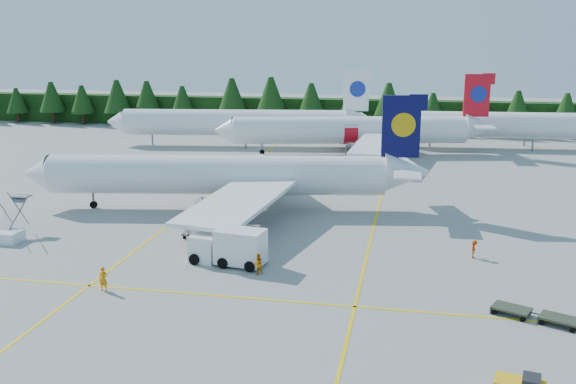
% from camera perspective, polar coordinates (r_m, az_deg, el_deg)
% --- Properties ---
extents(ground, '(320.00, 320.00, 0.00)m').
position_cam_1_polar(ground, '(51.69, -0.09, -7.01)').
color(ground, '#9A9A95').
rests_on(ground, ground).
extents(taxi_stripe_a, '(0.25, 120.00, 0.01)m').
position_cam_1_polar(taxi_stripe_a, '(73.69, -7.74, -0.80)').
color(taxi_stripe_a, yellow).
rests_on(taxi_stripe_a, ground).
extents(taxi_stripe_b, '(0.25, 120.00, 0.01)m').
position_cam_1_polar(taxi_stripe_b, '(69.94, 7.97, -1.60)').
color(taxi_stripe_b, yellow).
rests_on(taxi_stripe_b, ground).
extents(taxi_stripe_cross, '(80.00, 0.25, 0.01)m').
position_cam_1_polar(taxi_stripe_cross, '(46.25, -1.56, -9.58)').
color(taxi_stripe_cross, yellow).
rests_on(taxi_stripe_cross, ground).
extents(treeline_hedge, '(220.00, 4.00, 6.00)m').
position_cam_1_polar(treeline_hedge, '(130.67, 7.03, 6.85)').
color(treeline_hedge, black).
rests_on(treeline_hedge, ground).
extents(airliner_navy, '(42.18, 34.44, 12.34)m').
position_cam_1_polar(airliner_navy, '(69.41, -6.91, 1.47)').
color(airliner_navy, white).
rests_on(airliner_navy, ground).
extents(airliner_red, '(42.69, 34.74, 12.58)m').
position_cam_1_polar(airliner_red, '(102.15, 5.11, 5.46)').
color(airliner_red, white).
rests_on(airliner_red, ground).
extents(airliner_far_left, '(44.49, 10.05, 12.98)m').
position_cam_1_polar(airliner_far_left, '(110.30, -5.43, 6.21)').
color(airliner_far_left, white).
rests_on(airliner_far_left, ground).
extents(airliner_far_right, '(43.58, 7.52, 12.67)m').
position_cam_1_polar(airliner_far_right, '(113.40, 19.04, 5.68)').
color(airliner_far_right, white).
rests_on(airliner_far_right, ground).
extents(airstairs, '(3.89, 5.28, 3.49)m').
position_cam_1_polar(airstairs, '(64.48, -24.07, -3.30)').
color(airstairs, white).
rests_on(airstairs, ground).
extents(service_truck, '(6.52, 3.17, 3.02)m').
position_cam_1_polar(service_truck, '(52.98, -5.38, -4.84)').
color(service_truck, white).
rests_on(service_truck, ground).
extents(uld_pair, '(5.15, 3.50, 1.70)m').
position_cam_1_polar(uld_pair, '(59.03, -7.20, -3.29)').
color(uld_pair, '#323728').
rests_on(uld_pair, ground).
extents(crew_a, '(0.69, 0.48, 1.83)m').
position_cam_1_polar(crew_a, '(49.41, -16.10, -7.44)').
color(crew_a, orange).
rests_on(crew_a, ground).
extents(crew_b, '(1.03, 0.98, 1.68)m').
position_cam_1_polar(crew_b, '(50.79, -2.68, -6.40)').
color(crew_b, orange).
rests_on(crew_b, ground).
extents(crew_c, '(0.54, 0.70, 1.55)m').
position_cam_1_polar(crew_c, '(56.54, 16.21, -4.91)').
color(crew_c, red).
rests_on(crew_c, ground).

